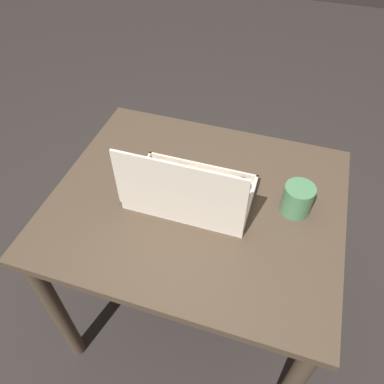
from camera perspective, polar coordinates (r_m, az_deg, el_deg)
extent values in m
plane|color=#2D2826|center=(1.86, 0.52, -16.79)|extent=(8.00, 8.00, 0.00)
cube|color=#4C3D2D|center=(1.24, 0.75, -1.65)|extent=(0.94, 0.80, 0.03)
cylinder|color=#4C3D2D|center=(1.74, 17.69, -4.66)|extent=(0.06, 0.06, 0.72)
cylinder|color=#4C3D2D|center=(1.85, -8.72, 1.51)|extent=(0.06, 0.06, 0.72)
cylinder|color=#4C3D2D|center=(1.52, -19.79, -16.81)|extent=(0.06, 0.06, 0.72)
cube|color=silver|center=(1.23, 0.00, -0.46)|extent=(0.39, 0.24, 0.01)
cube|color=beige|center=(1.30, 1.56, 3.74)|extent=(0.39, 0.01, 0.03)
cube|color=beige|center=(1.15, -1.76, -3.82)|extent=(0.39, 0.01, 0.03)
cube|color=beige|center=(1.19, 8.78, -1.86)|extent=(0.01, 0.24, 0.03)
cube|color=beige|center=(1.27, -8.23, 2.11)|extent=(0.01, 0.24, 0.03)
cube|color=beige|center=(1.05, -2.05, 0.05)|extent=(0.39, 0.01, 0.21)
ellipsoid|color=#381E11|center=(1.25, 7.51, 1.14)|extent=(0.06, 0.06, 0.04)
ellipsoid|color=#B77A38|center=(1.26, 4.17, 1.77)|extent=(0.06, 0.06, 0.03)
ellipsoid|color=#B77A38|center=(1.27, 0.92, 2.63)|extent=(0.06, 0.06, 0.03)
torus|color=#381E11|center=(1.30, -2.14, 3.07)|extent=(0.06, 0.06, 0.02)
torus|color=#381E11|center=(1.31, -5.43, 3.62)|extent=(0.06, 0.06, 0.02)
torus|color=white|center=(1.20, 6.96, -1.80)|extent=(0.06, 0.06, 0.02)
ellipsoid|color=black|center=(1.21, 3.33, -0.71)|extent=(0.06, 0.06, 0.03)
torus|color=white|center=(1.23, 0.03, 0.01)|extent=(0.06, 0.06, 0.02)
ellipsoid|color=white|center=(1.24, -3.41, 0.97)|extent=(0.06, 0.06, 0.03)
ellipsoid|color=white|center=(1.26, -6.56, 1.69)|extent=(0.06, 0.06, 0.04)
ellipsoid|color=#381E11|center=(1.15, 5.82, -4.15)|extent=(0.06, 0.06, 0.03)
ellipsoid|color=tan|center=(1.16, 2.54, -3.16)|extent=(0.06, 0.06, 0.04)
ellipsoid|color=#9E6633|center=(1.17, -1.14, -2.33)|extent=(0.06, 0.06, 0.04)
torus|color=tan|center=(1.20, -4.36, -1.75)|extent=(0.06, 0.06, 0.02)
ellipsoid|color=white|center=(1.21, -7.85, -0.81)|extent=(0.06, 0.06, 0.03)
cylinder|color=#4C8456|center=(1.20, 15.76, -1.06)|extent=(0.09, 0.09, 0.10)
cylinder|color=black|center=(1.17, 16.22, 0.47)|extent=(0.08, 0.08, 0.01)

